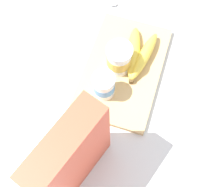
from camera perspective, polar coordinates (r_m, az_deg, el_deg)
The scene contains 7 objects.
ground_plane at distance 0.90m, azimuth 2.12°, elevation 4.44°, with size 2.40×2.40×0.00m, color silver.
cutting_board at distance 0.89m, azimuth 2.14°, elevation 4.73°, with size 0.36×0.22×0.02m, color tan.
cereal_box at distance 0.66m, azimuth -7.78°, elevation -12.27°, with size 0.20×0.06×0.30m, color #D85138.
yogurt_cup_front at distance 0.81m, azimuth -1.60°, elevation 1.59°, with size 0.06×0.06×0.08m.
yogurt_cup_back at distance 0.84m, azimuth 1.47°, elevation 7.06°, with size 0.08×0.08×0.10m.
banana_bunch at distance 0.89m, azimuth 5.25°, elevation 7.58°, with size 0.19×0.10×0.04m.
spoon at distance 1.04m, azimuth 1.75°, elevation 17.09°, with size 0.04×0.13×0.01m.
Camera 1 is at (-0.41, -0.09, 0.79)m, focal length 46.73 mm.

